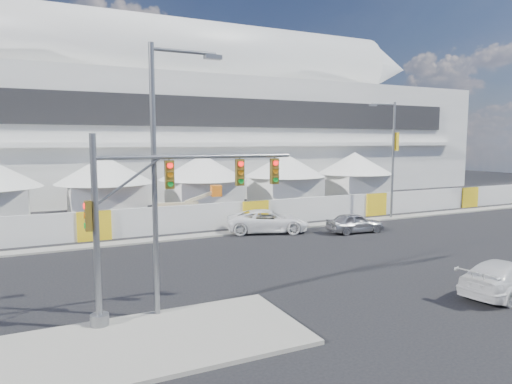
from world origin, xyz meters
name	(u,v)px	position (x,y,z in m)	size (l,w,h in m)	color
ground	(273,291)	(0.00, 0.00, 0.00)	(160.00, 160.00, 0.00)	black
median_island	(155,341)	(-6.00, -3.00, 0.07)	(10.00, 5.00, 0.15)	gray
far_curb	(408,216)	(20.00, 12.50, 0.06)	(80.00, 1.20, 0.12)	gray
stadium	(185,120)	(8.71, 41.50, 9.45)	(80.00, 24.80, 21.98)	silver
tent_row	(156,180)	(0.50, 24.00, 3.15)	(53.40, 8.40, 5.40)	white
hoarding_fence	(255,213)	(6.00, 14.50, 1.00)	(70.00, 0.25, 2.00)	silver
scaffold_tower	(425,145)	(46.00, 36.00, 6.00)	(4.40, 4.40, 12.00)	#595B60
sedan_silver	(355,223)	(11.47, 9.01, 0.72)	(4.24, 1.71, 1.45)	#9E9EA2
pickup_curb	(268,221)	(5.79, 11.85, 0.83)	(5.97, 2.75, 1.66)	white
pickup_near	(505,278)	(8.89, -4.75, 0.75)	(5.16, 2.10, 1.50)	silver
lot_car_b	(407,201)	(23.86, 16.65, 0.71)	(4.16, 1.67, 1.42)	black
traffic_mast	(147,218)	(-5.73, -1.00, 3.89)	(8.01, 0.66, 6.78)	slate
streetlight_median	(161,162)	(-5.13, -0.80, 5.90)	(2.77, 0.28, 10.01)	slate
streetlight_curb	(391,152)	(17.86, 12.50, 5.75)	(2.94, 0.66, 9.92)	slate
boom_lift	(171,216)	(-0.02, 17.08, 0.85)	(6.28, 1.80, 3.14)	orange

